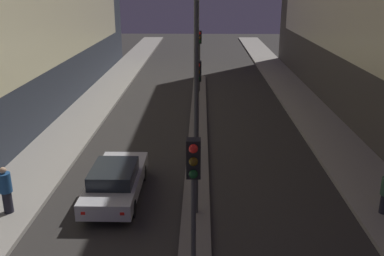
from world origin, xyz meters
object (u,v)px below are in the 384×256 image
traffic_light_far (199,47)px  street_lamp (196,41)px  car_left_lane (116,180)px  traffic_light_near (193,188)px  pedestrian_on_left_sidewalk (6,189)px  traffic_light_mid (198,87)px

traffic_light_far → street_lamp: size_ratio=0.51×
traffic_light_far → car_left_lane: traffic_light_far is taller
traffic_light_near → street_lamp: 5.32m
street_lamp → pedestrian_on_left_sidewalk: 8.26m
traffic_light_near → pedestrian_on_left_sidewalk: (-6.55, 4.40, -2.33)m
traffic_light_mid → car_left_lane: (-3.05, -4.01, -2.67)m
traffic_light_far → car_left_lane: (-3.05, -16.51, -2.67)m
traffic_light_mid → car_left_lane: bearing=-127.2°
traffic_light_near → car_left_lane: (-3.05, 5.86, -2.67)m
traffic_light_far → pedestrian_on_left_sidewalk: traffic_light_far is taller
car_left_lane → pedestrian_on_left_sidewalk: bearing=-157.4°
traffic_light_mid → traffic_light_far: 12.50m
street_lamp → pedestrian_on_left_sidewalk: size_ratio=5.02×
traffic_light_far → car_left_lane: 17.00m
traffic_light_far → pedestrian_on_left_sidewalk: 19.27m
traffic_light_mid → pedestrian_on_left_sidewalk: traffic_light_mid is taller
car_left_lane → traffic_light_far: bearing=79.5°
traffic_light_near → car_left_lane: traffic_light_near is taller
street_lamp → pedestrian_on_left_sidewalk: street_lamp is taller
traffic_light_far → street_lamp: (0.00, -17.78, 2.69)m
traffic_light_far → street_lamp: 17.98m
traffic_light_near → traffic_light_far: same height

